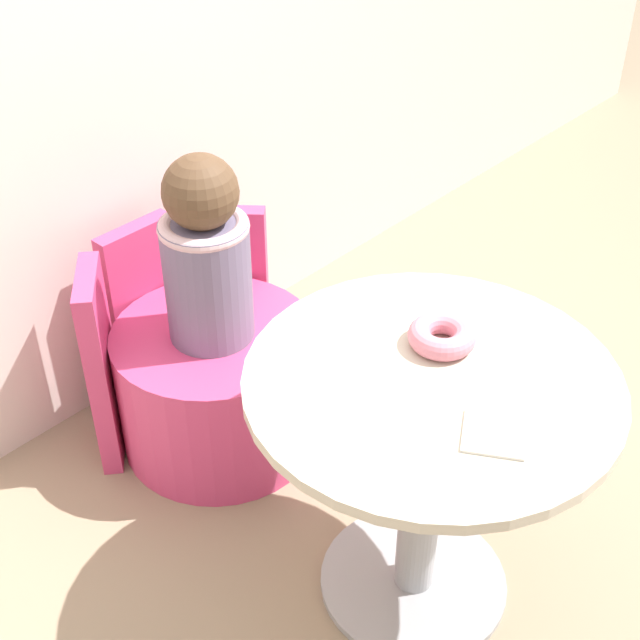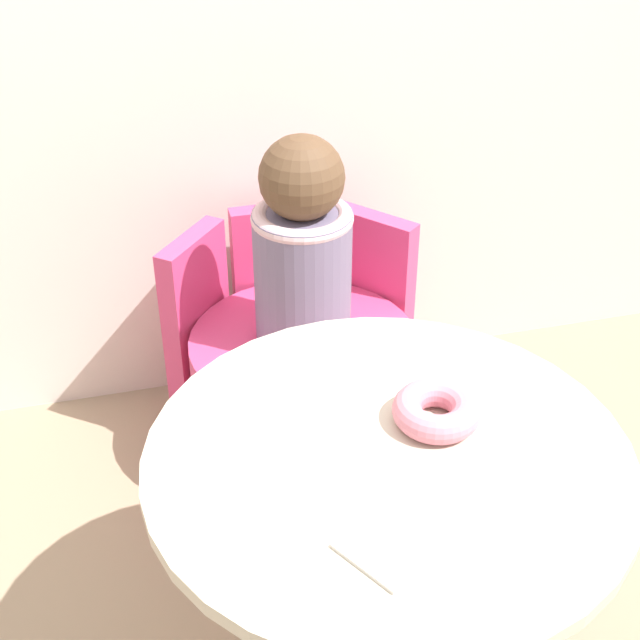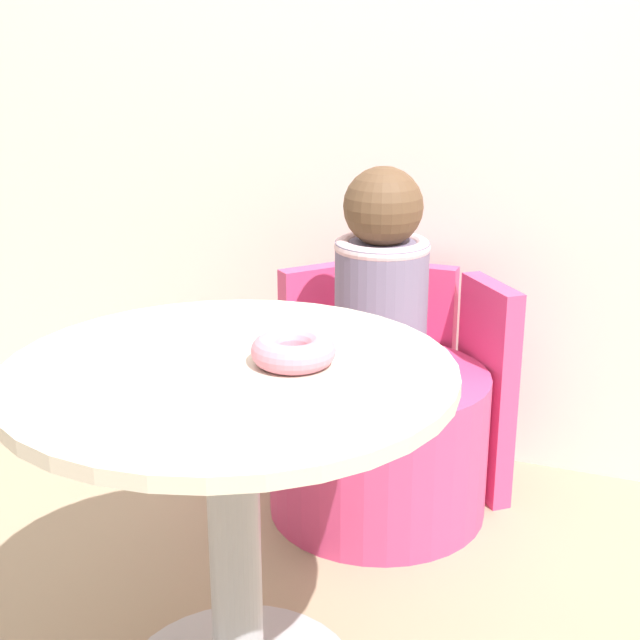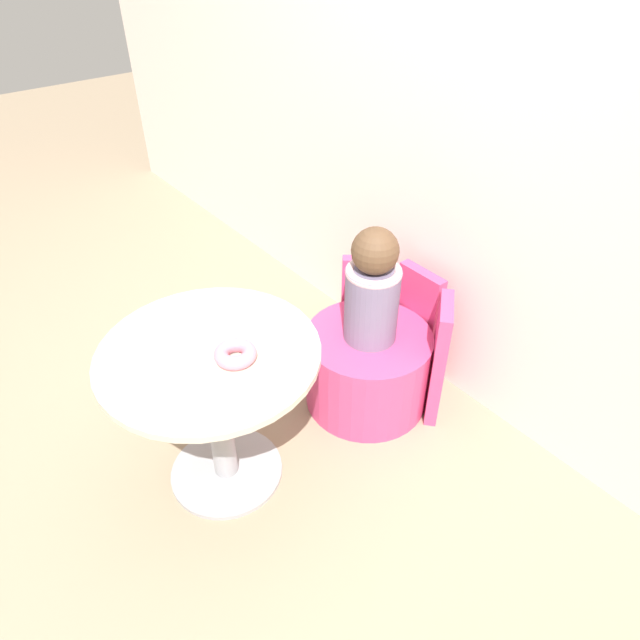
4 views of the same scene
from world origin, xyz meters
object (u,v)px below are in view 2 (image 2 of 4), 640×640
Objects in this scene: round_table at (384,533)px; child_figure at (303,249)px; donut at (436,411)px; tub_chair at (304,400)px.

round_table is 0.71m from child_figure.
round_table is at bearing -92.95° from child_figure.
donut reaches higher than round_table.
child_figure is (0.04, 0.70, 0.14)m from round_table.
child_figure is 3.58× the size of donut.
donut is (0.06, -0.65, 0.47)m from tub_chair.
round_table is 0.22m from donut.
donut is (0.06, -0.65, 0.05)m from child_figure.
tub_chair is 0.80m from donut.
child_figure reaches higher than tub_chair.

